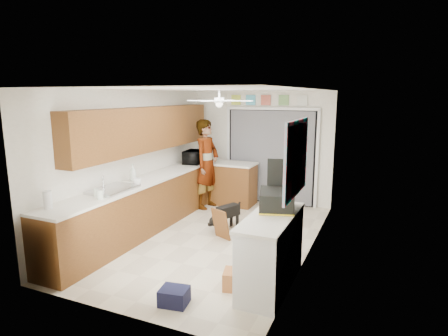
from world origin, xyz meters
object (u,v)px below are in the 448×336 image
(cardboard_box, at_px, (239,280))
(man, at_px, (207,164))
(paper_towel_roll, at_px, (48,200))
(soap_bottle, at_px, (133,173))
(suitcase, at_px, (276,200))
(dog, at_px, (228,216))
(navy_crate, at_px, (174,296))
(microwave, at_px, (194,157))
(cup, at_px, (137,181))

(cardboard_box, height_order, man, man)
(paper_towel_roll, bearing_deg, soap_bottle, 88.94)
(soap_bottle, relative_size, cardboard_box, 0.79)
(suitcase, height_order, dog, suitcase)
(navy_crate, height_order, dog, dog)
(paper_towel_roll, distance_m, dog, 3.09)
(microwave, height_order, man, man)
(microwave, distance_m, cup, 2.10)
(cup, xyz_separation_m, navy_crate, (1.64, -1.57, -0.89))
(microwave, distance_m, paper_towel_roll, 3.69)
(paper_towel_roll, bearing_deg, cardboard_box, 14.91)
(paper_towel_roll, distance_m, cardboard_box, 2.70)
(microwave, xyz_separation_m, cardboard_box, (2.23, -3.03, -0.97))
(cup, bearing_deg, soap_bottle, 138.69)
(paper_towel_roll, relative_size, suitcase, 0.41)
(navy_crate, bearing_deg, man, 110.25)
(soap_bottle, relative_size, dog, 0.47)
(soap_bottle, distance_m, dog, 1.87)
(microwave, xyz_separation_m, dog, (1.27, -1.10, -0.83))
(navy_crate, distance_m, man, 3.96)
(man, distance_m, dog, 1.58)
(microwave, xyz_separation_m, soap_bottle, (-0.19, -1.90, 0.00))
(cup, distance_m, suitcase, 2.55)
(microwave, height_order, cardboard_box, microwave)
(microwave, bearing_deg, cardboard_box, -150.79)
(cardboard_box, bearing_deg, suitcase, 58.66)
(cup, bearing_deg, cardboard_box, -23.03)
(navy_crate, bearing_deg, suitcase, 52.86)
(microwave, relative_size, soap_bottle, 1.75)
(microwave, relative_size, cardboard_box, 1.38)
(suitcase, relative_size, man, 0.30)
(suitcase, height_order, man, man)
(navy_crate, distance_m, dog, 2.61)
(soap_bottle, relative_size, suitcase, 0.51)
(suitcase, xyz_separation_m, dog, (-1.28, 1.41, -0.82))
(cup, distance_m, cardboard_box, 2.54)
(cup, relative_size, dog, 0.21)
(paper_towel_roll, relative_size, cardboard_box, 0.64)
(soap_bottle, bearing_deg, microwave, 84.44)
(cup, relative_size, cardboard_box, 0.36)
(paper_towel_roll, distance_m, navy_crate, 2.12)
(paper_towel_roll, height_order, dog, paper_towel_roll)
(paper_towel_roll, relative_size, navy_crate, 0.74)
(dog, bearing_deg, soap_bottle, -127.90)
(microwave, height_order, soap_bottle, soap_bottle)
(soap_bottle, xyz_separation_m, cup, (0.22, -0.19, -0.09))
(microwave, xyz_separation_m, paper_towel_roll, (-0.22, -3.68, -0.02))
(soap_bottle, bearing_deg, cup, -41.31)
(microwave, distance_m, navy_crate, 4.15)
(man, height_order, dog, man)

